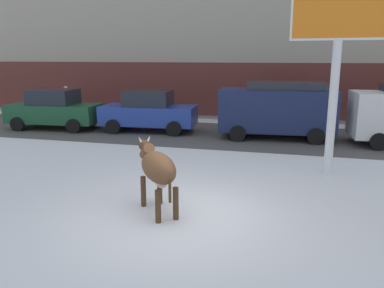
% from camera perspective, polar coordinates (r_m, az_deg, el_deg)
% --- Properties ---
extents(ground_plane, '(120.00, 120.00, 0.00)m').
position_cam_1_polar(ground_plane, '(8.48, -1.73, -10.20)').
color(ground_plane, white).
extents(road_strip, '(60.00, 5.60, 0.01)m').
position_cam_1_polar(road_strip, '(16.58, 6.50, 1.28)').
color(road_strip, '#514F4C').
rests_on(road_strip, ground).
extents(cow_brown, '(1.51, 1.73, 1.54)m').
position_cam_1_polar(cow_brown, '(8.27, -5.19, -3.55)').
color(cow_brown, brown).
rests_on(cow_brown, ground).
extents(billboard, '(2.53, 0.38, 5.56)m').
position_cam_1_polar(billboard, '(11.30, 21.13, 17.10)').
color(billboard, silver).
rests_on(billboard, ground).
extents(car_darkgreen_sedan, '(4.31, 2.20, 1.84)m').
position_cam_1_polar(car_darkgreen_sedan, '(19.02, -19.76, 4.86)').
color(car_darkgreen_sedan, '#194C2D').
rests_on(car_darkgreen_sedan, ground).
extents(car_blue_sedan, '(4.31, 2.20, 1.84)m').
position_cam_1_polar(car_blue_sedan, '(17.40, -6.46, 4.85)').
color(car_blue_sedan, '#233D9E').
rests_on(car_blue_sedan, ground).
extents(car_navy_van, '(4.72, 2.36, 2.32)m').
position_cam_1_polar(car_navy_van, '(16.14, 12.54, 5.19)').
color(car_navy_van, '#19234C').
rests_on(car_navy_van, ground).
extents(pedestrian_by_cars, '(0.36, 0.24, 1.73)m').
position_cam_1_polar(pedestrian_by_cars, '(18.94, 12.49, 5.20)').
color(pedestrian_by_cars, '#282833').
rests_on(pedestrian_by_cars, ground).
extents(pedestrian_far_left, '(0.36, 0.24, 1.73)m').
position_cam_1_polar(pedestrian_far_left, '(22.39, -18.13, 6.02)').
color(pedestrian_far_left, '#282833').
rests_on(pedestrian_far_left, ground).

